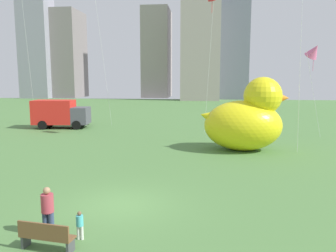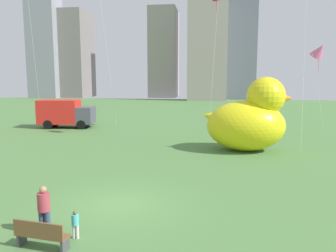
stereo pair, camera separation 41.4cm
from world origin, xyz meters
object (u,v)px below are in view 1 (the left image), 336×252
object	(u,v)px
park_bench	(46,236)
person_adult	(48,209)
person_child	(80,224)
kite_pink	(314,51)
giant_inflatable_duck	(246,119)
box_truck	(60,114)

from	to	relation	value
park_bench	person_adult	xyz separation A→B (m)	(-0.38, 0.95, 0.42)
person_child	kite_pink	size ratio (longest dim) A/B	0.11
giant_inflatable_duck	box_truck	distance (m)	19.66
park_bench	giant_inflatable_duck	xyz separation A→B (m)	(7.42, 14.96, 1.71)
park_bench	kite_pink	world-z (taller)	kite_pink
park_bench	kite_pink	size ratio (longest dim) A/B	0.21
person_child	kite_pink	world-z (taller)	kite_pink
person_child	giant_inflatable_duck	bearing A→B (deg)	64.69
park_bench	box_truck	bearing A→B (deg)	113.05
person_adult	park_bench	bearing A→B (deg)	-68.04
park_bench	giant_inflatable_duck	bearing A→B (deg)	63.62
person_adult	box_truck	bearing A→B (deg)	113.10
park_bench	person_child	size ratio (longest dim) A/B	1.86
person_child	box_truck	bearing A→B (deg)	115.27
person_child	box_truck	distance (m)	25.44
giant_inflatable_duck	kite_pink	distance (m)	10.65
giant_inflatable_duck	box_truck	bearing A→B (deg)	153.28
person_adult	person_child	distance (m)	1.18
person_adult	giant_inflatable_duck	distance (m)	16.09
person_adult	giant_inflatable_duck	world-z (taller)	giant_inflatable_duck
box_truck	giant_inflatable_duck	bearing A→B (deg)	-26.72
park_bench	person_adult	world-z (taller)	person_adult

